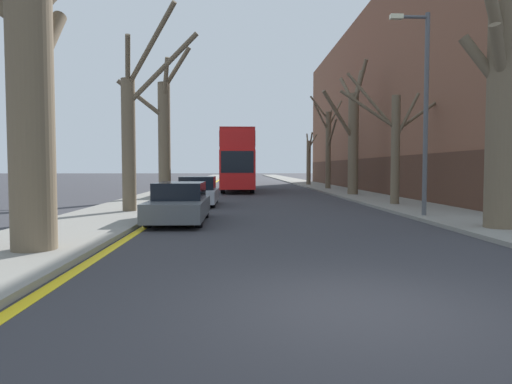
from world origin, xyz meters
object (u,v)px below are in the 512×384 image
lamp_post (423,104)px  street_tree_left_2 (164,133)px  street_tree_left_0 (27,79)px  double_decker_bus (237,158)px  street_tree_right_1 (394,142)px  parked_car_1 (198,192)px  parked_car_0 (179,203)px  street_tree_right_2 (353,136)px  street_tree_right_3 (328,144)px  street_tree_right_4 (309,160)px  street_tree_right_0 (504,104)px  street_tree_left_1 (132,131)px

lamp_post → street_tree_left_2: bearing=135.6°
street_tree_left_0 → double_decker_bus: bearing=80.8°
street_tree_right_1 → parked_car_1: 9.57m
parked_car_0 → street_tree_right_2: bearing=56.1°
street_tree_left_0 → parked_car_1: 13.07m
parked_car_1 → street_tree_right_3: bearing=58.5°
street_tree_right_1 → lamp_post: (-0.80, -5.18, 1.02)m
street_tree_left_0 → street_tree_right_4: street_tree_left_0 is taller
street_tree_right_0 → parked_car_1: bearing=133.8°
street_tree_left_2 → lamp_post: street_tree_left_2 is taller
street_tree_left_0 → street_tree_left_2: street_tree_left_2 is taller
street_tree_left_2 → lamp_post: (10.70, -10.47, 0.23)m
street_tree_right_1 → street_tree_right_4: 25.07m
street_tree_left_2 → street_tree_right_2: size_ratio=1.01×
street_tree_left_0 → street_tree_left_2: bearing=89.9°
street_tree_left_2 → street_tree_right_1: size_ratio=1.36×
street_tree_left_1 → street_tree_right_2: street_tree_right_2 is taller
street_tree_right_2 → street_tree_right_4: size_ratio=1.56×
street_tree_right_1 → street_tree_right_2: (0.03, 7.89, 0.80)m
street_tree_left_1 → double_decker_bus: size_ratio=0.74×
street_tree_right_2 → parked_car_0: bearing=-123.9°
street_tree_right_2 → parked_car_0: (-9.25, -13.77, -3.19)m
street_tree_right_2 → parked_car_0: 16.89m
street_tree_right_3 → parked_car_0: street_tree_right_3 is taller
street_tree_left_0 → street_tree_right_1: 16.33m
street_tree_right_1 → street_tree_right_2: 7.93m
street_tree_left_0 → lamp_post: size_ratio=1.12×
street_tree_right_2 → street_tree_right_3: size_ratio=1.09×
street_tree_left_0 → street_tree_left_1: 8.38m
street_tree_left_2 → street_tree_right_0: size_ratio=1.14×
street_tree_left_2 → double_decker_bus: street_tree_left_2 is taller
street_tree_right_3 → lamp_post: street_tree_right_3 is taller
street_tree_left_1 → lamp_post: street_tree_left_1 is taller
parked_car_0 → lamp_post: 9.11m
street_tree_left_2 → lamp_post: size_ratio=1.19×
parked_car_0 → lamp_post: size_ratio=0.63×
street_tree_left_0 → parked_car_1: bearing=79.5°
street_tree_right_0 → street_tree_right_1: (-0.04, 8.68, -0.53)m
parked_car_0 → double_decker_bus: bearing=84.6°
street_tree_right_3 → double_decker_bus: (-7.43, -1.89, -1.16)m
street_tree_right_1 → street_tree_right_3: (0.11, 16.20, 0.71)m
street_tree_left_0 → street_tree_right_4: 38.38m
street_tree_right_0 → parked_car_0: size_ratio=1.67×
street_tree_left_0 → parked_car_0: bearing=67.8°
street_tree_right_1 → street_tree_left_1: bearing=-164.3°
parked_car_0 → lamp_post: lamp_post is taller
street_tree_right_4 → double_decker_bus: (-7.23, -10.75, -0.06)m
street_tree_right_1 → parked_car_0: 11.19m
street_tree_right_0 → parked_car_1: (-9.26, 9.65, -2.89)m
street_tree_right_4 → street_tree_left_1: bearing=-111.7°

